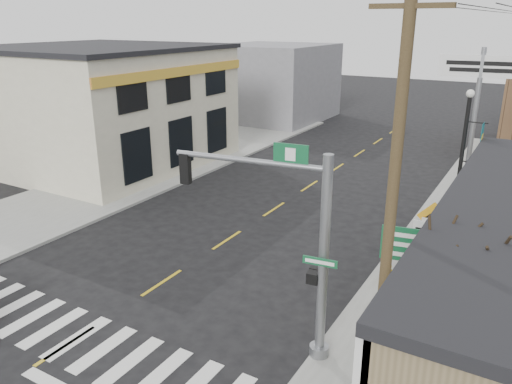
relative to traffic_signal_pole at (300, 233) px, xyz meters
The scene contains 17 objects.
ground 7.18m from the traffic_signal_pole, 151.59° to the right, with size 140.00×140.00×0.00m, color black.
sidewalk_right 11.12m from the traffic_signal_pole, 70.91° to the left, with size 6.00×38.00×0.13m, color gray.
sidewalk_left 17.97m from the traffic_signal_pole, 145.46° to the left, with size 6.00×38.00×0.13m, color gray.
center_line 8.23m from the traffic_signal_pole, 137.89° to the left, with size 0.12×56.00×0.01m, color gold.
crosswalk 7.02m from the traffic_signal_pole, 154.89° to the right, with size 11.00×2.20×0.01m, color silver.
left_building 21.56m from the traffic_signal_pole, 149.30° to the left, with size 12.00×12.00×6.80m, color beige.
bldg_distant_left 33.39m from the traffic_signal_pole, 119.69° to the left, with size 9.00×10.00×6.40m, color gray.
traffic_signal_pole is the anchor object (origin of this frame).
guide_sign 4.05m from the traffic_signal_pole, 57.34° to the left, with size 1.67×0.14×2.93m.
fire_hydrant 5.59m from the traffic_signal_pole, 76.55° to the left, with size 0.23×0.23×0.73m.
ped_crossing_sign 6.30m from the traffic_signal_pole, 69.56° to the left, with size 1.05×0.07×2.71m.
lamp_post 9.94m from the traffic_signal_pole, 76.58° to the left, with size 0.76×0.60×5.89m.
dance_center_sign 13.07m from the traffic_signal_pole, 80.43° to the left, with size 3.41×0.21×7.25m.
bare_tree 3.86m from the traffic_signal_pole, ahead, with size 2.54×2.54×5.08m.
shrub_front 4.32m from the traffic_signal_pole, ahead, with size 1.32×1.32×0.99m, color #1C3A1B.
shrub_back 4.56m from the traffic_signal_pole, 49.55° to the left, with size 1.10×1.10×0.83m, color black.
utility_pole_near 2.75m from the traffic_signal_pole, 13.26° to the right, with size 1.59×0.24×9.15m.
Camera 1 is at (10.31, -7.29, 8.46)m, focal length 35.00 mm.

